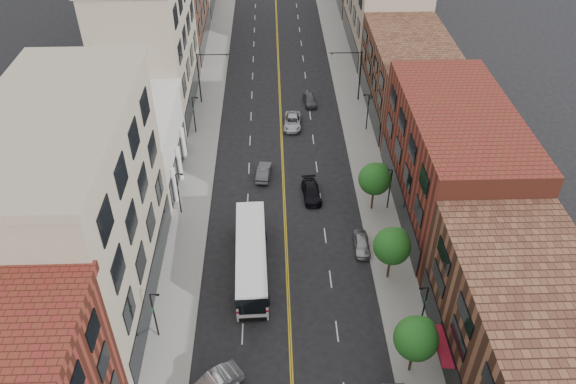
{
  "coord_description": "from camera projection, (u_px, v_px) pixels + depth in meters",
  "views": [
    {
      "loc": [
        -1.11,
        -21.95,
        38.53
      ],
      "look_at": [
        0.26,
        20.89,
        5.0
      ],
      "focal_mm": 35.0,
      "sensor_mm": 36.0,
      "label": 1
    }
  ],
  "objects": [
    {
      "name": "car_parked_far",
      "position": [
        362.0,
        244.0,
        54.96
      ],
      "size": [
        1.6,
        3.78,
        1.28
      ],
      "primitive_type": "imported",
      "rotation": [
        0.0,
        0.0,
        -0.02
      ],
      "color": "#999CA0",
      "rests_on": "ground"
    },
    {
      "name": "lamp_r_1",
      "position": [
        424.0,
        306.0,
        45.79
      ],
      "size": [
        0.81,
        0.55,
        5.05
      ],
      "color": "black",
      "rests_on": "sidewalk_right"
    },
    {
      "name": "signal_mast_left",
      "position": [
        204.0,
        72.0,
        75.72
      ],
      "size": [
        4.49,
        0.18,
        7.2
      ],
      "color": "black",
      "rests_on": "sidewalk_left"
    },
    {
      "name": "lamp_r_3",
      "position": [
        368.0,
        110.0,
        70.98
      ],
      "size": [
        0.81,
        0.55,
        5.05
      ],
      "color": "black",
      "rests_on": "sidewalk_right"
    },
    {
      "name": "car_lane_c",
      "position": [
        310.0,
        100.0,
        77.85
      ],
      "size": [
        1.96,
        4.02,
        1.32
      ],
      "primitive_type": "imported",
      "rotation": [
        0.0,
        0.0,
        0.11
      ],
      "color": "#47474C",
      "rests_on": "ground"
    },
    {
      "name": "tree_r_2",
      "position": [
        393.0,
        245.0,
        49.82
      ],
      "size": [
        3.4,
        3.4,
        5.59
      ],
      "color": "black",
      "rests_on": "sidewalk_right"
    },
    {
      "name": "sidewalk_left",
      "position": [
        200.0,
        154.0,
        68.3
      ],
      "size": [
        4.0,
        110.0,
        0.15
      ],
      "primitive_type": "cube",
      "color": "gray",
      "rests_on": "ground"
    },
    {
      "name": "lamp_l_1",
      "position": [
        154.0,
        313.0,
        45.24
      ],
      "size": [
        0.81,
        0.55,
        5.05
      ],
      "color": "black",
      "rests_on": "sidewalk_left"
    },
    {
      "name": "bldg_l_white",
      "position": [
        131.0,
        146.0,
        62.56
      ],
      "size": [
        10.0,
        14.0,
        8.0
      ],
      "primitive_type": "cube",
      "color": "silver",
      "rests_on": "ground"
    },
    {
      "name": "bldg_l_far_b",
      "position": [
        171.0,
        0.0,
        89.53
      ],
      "size": [
        10.0,
        20.0,
        15.0
      ],
      "primitive_type": "cube",
      "color": "#532F21",
      "rests_on": "ground"
    },
    {
      "name": "bldg_r_far_b",
      "position": [
        384.0,
        5.0,
        89.12
      ],
      "size": [
        10.0,
        22.0,
        14.0
      ],
      "primitive_type": "cube",
      "color": "gray",
      "rests_on": "ground"
    },
    {
      "name": "car_lane_behind",
      "position": [
        264.0,
        172.0,
        64.42
      ],
      "size": [
        1.91,
        4.23,
        1.35
      ],
      "primitive_type": "imported",
      "rotation": [
        0.0,
        0.0,
        3.02
      ],
      "color": "#4D4E53",
      "rests_on": "ground"
    },
    {
      "name": "city_bus",
      "position": [
        251.0,
        256.0,
        51.92
      ],
      "size": [
        3.34,
        12.66,
        3.23
      ],
      "rotation": [
        0.0,
        0.0,
        0.03
      ],
      "color": "silver",
      "rests_on": "ground"
    },
    {
      "name": "tree_r_3",
      "position": [
        376.0,
        178.0,
        57.69
      ],
      "size": [
        3.4,
        3.4,
        5.59
      ],
      "color": "black",
      "rests_on": "sidewalk_right"
    },
    {
      "name": "lamp_r_2",
      "position": [
        390.0,
        187.0,
        58.39
      ],
      "size": [
        0.81,
        0.55,
        5.05
      ],
      "color": "black",
      "rests_on": "sidewalk_right"
    },
    {
      "name": "car_lane_a",
      "position": [
        311.0,
        192.0,
        61.48
      ],
      "size": [
        2.21,
        4.72,
        1.33
      ],
      "primitive_type": "imported",
      "rotation": [
        0.0,
        0.0,
        0.08
      ],
      "color": "black",
      "rests_on": "ground"
    },
    {
      "name": "bldg_r_near",
      "position": [
        542.0,
        375.0,
        38.4
      ],
      "size": [
        10.0,
        26.0,
        10.0
      ],
      "primitive_type": "cube",
      "color": "#532F21",
      "rests_on": "ground"
    },
    {
      "name": "bldg_l_tanoffice",
      "position": [
        78.0,
        217.0,
        45.31
      ],
      "size": [
        10.0,
        22.0,
        18.0
      ],
      "primitive_type": "cube",
      "color": "gray",
      "rests_on": "ground"
    },
    {
      "name": "sidewalk_right",
      "position": [
        364.0,
        151.0,
        68.81
      ],
      "size": [
        4.0,
        110.0,
        0.15
      ],
      "primitive_type": "cube",
      "color": "gray",
      "rests_on": "ground"
    },
    {
      "name": "lamp_l_3",
      "position": [
        194.0,
        113.0,
        70.43
      ],
      "size": [
        0.81,
        0.55,
        5.05
      ],
      "color": "black",
      "rests_on": "sidewalk_left"
    },
    {
      "name": "bldg_l_far_a",
      "position": [
        149.0,
        42.0,
        72.86
      ],
      "size": [
        10.0,
        20.0,
        18.0
      ],
      "primitive_type": "cube",
      "color": "gray",
      "rests_on": "ground"
    },
    {
      "name": "bldg_r_mid",
      "position": [
        452.0,
        162.0,
        56.67
      ],
      "size": [
        10.0,
        22.0,
        12.0
      ],
      "primitive_type": "cube",
      "color": "maroon",
      "rests_on": "ground"
    },
    {
      "name": "car_lane_b",
      "position": [
        293.0,
        122.0,
        73.21
      ],
      "size": [
        2.57,
        5.02,
        1.36
      ],
      "primitive_type": "imported",
      "rotation": [
        0.0,
        0.0,
        -0.07
      ],
      "color": "#B9BDC2",
      "rests_on": "ground"
    },
    {
      "name": "signal_mast_right",
      "position": [
        355.0,
        70.0,
        76.23
      ],
      "size": [
        4.49,
        0.18,
        7.2
      ],
      "color": "black",
      "rests_on": "sidewalk_right"
    },
    {
      "name": "bldg_r_far_a",
      "position": [
        409.0,
        77.0,
        73.82
      ],
      "size": [
        10.0,
        20.0,
        10.0
      ],
      "primitive_type": "cube",
      "color": "#532F21",
      "rests_on": "ground"
    },
    {
      "name": "lamp_l_2",
      "position": [
        179.0,
        191.0,
        57.84
      ],
      "size": [
        0.81,
        0.55,
        5.05
      ],
      "color": "black",
      "rests_on": "sidewalk_left"
    },
    {
      "name": "tree_r_1",
      "position": [
        417.0,
        337.0,
        41.95
      ],
      "size": [
        3.4,
        3.4,
        5.59
      ],
      "color": "black",
      "rests_on": "sidewalk_right"
    }
  ]
}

